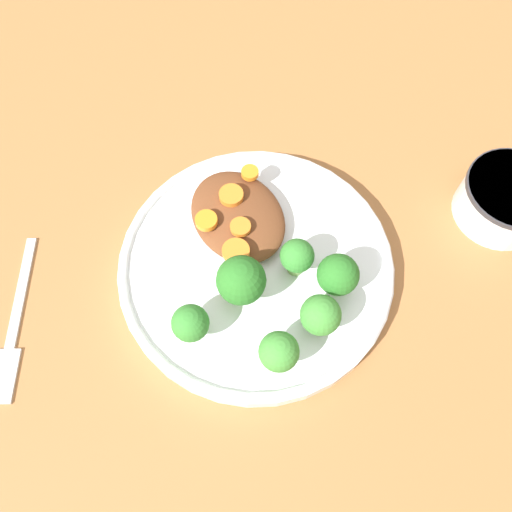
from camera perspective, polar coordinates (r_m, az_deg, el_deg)
ground_plane at (r=0.54m, az=-0.00°, el=-1.69°), size 4.00×4.00×0.00m
plate at (r=0.52m, az=-0.00°, el=-1.06°), size 0.29×0.29×0.03m
dip_bowl at (r=0.61m, az=26.77°, el=5.90°), size 0.10×0.10×0.05m
stew_mound at (r=0.53m, az=-2.10°, el=4.64°), size 0.12×0.09×0.02m
broccoli_floret_0 at (r=0.47m, az=-7.48°, el=-7.71°), size 0.04×0.04×0.05m
broccoli_floret_1 at (r=0.48m, az=9.33°, el=-2.20°), size 0.04×0.04×0.05m
broccoli_floret_2 at (r=0.49m, az=4.70°, el=-0.10°), size 0.03×0.03×0.05m
broccoli_floret_3 at (r=0.45m, az=2.63°, el=-10.93°), size 0.04×0.04×0.05m
broccoli_floret_4 at (r=0.47m, az=-1.71°, el=-2.88°), size 0.05×0.05×0.06m
broccoli_floret_5 at (r=0.47m, az=7.36°, el=-6.79°), size 0.04×0.04×0.05m
carrot_slice_0 at (r=0.51m, az=-1.79°, el=3.34°), size 0.02×0.02×0.01m
carrot_slice_1 at (r=0.51m, az=-5.70°, el=4.06°), size 0.02×0.02×0.01m
carrot_slice_2 at (r=0.54m, az=-0.70°, el=9.50°), size 0.02×0.02×0.01m
carrot_slice_3 at (r=0.52m, az=-2.85°, el=6.95°), size 0.03×0.03×0.01m
carrot_slice_4 at (r=0.49m, az=-2.32°, el=0.55°), size 0.03×0.03×0.01m
fork at (r=0.56m, az=-26.08°, el=-7.81°), size 0.16×0.10×0.01m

